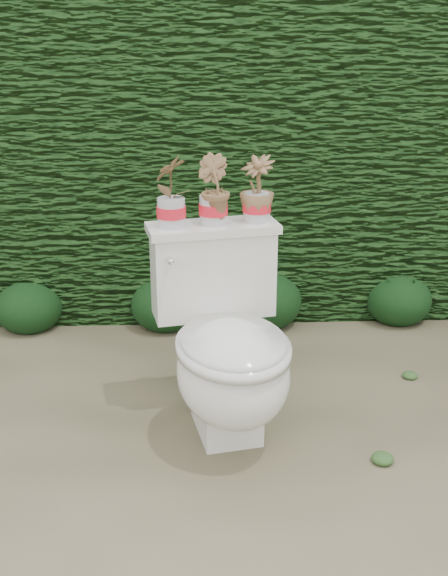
{
  "coord_description": "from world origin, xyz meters",
  "views": [
    {
      "loc": [
        -0.09,
        -2.37,
        1.53
      ],
      "look_at": [
        0.02,
        0.19,
        0.55
      ],
      "focal_mm": 45.0,
      "sensor_mm": 36.0,
      "label": 1
    }
  ],
  "objects_px": {
    "toilet": "(228,350)",
    "potted_plant_left": "(171,193)",
    "potted_plant_right": "(257,191)",
    "potted_plant_center": "(213,192)"
  },
  "relations": [
    {
      "from": "toilet",
      "to": "potted_plant_right",
      "type": "distance_m",
      "value": 0.62
    },
    {
      "from": "toilet",
      "to": "potted_plant_right",
      "type": "height_order",
      "value": "potted_plant_right"
    },
    {
      "from": "potted_plant_left",
      "to": "potted_plant_right",
      "type": "relative_size",
      "value": 1.09
    },
    {
      "from": "toilet",
      "to": "potted_plant_left",
      "type": "relative_size",
      "value": 3.0
    },
    {
      "from": "potted_plant_center",
      "to": "toilet",
      "type": "bearing_deg",
      "value": 150.58
    },
    {
      "from": "potted_plant_center",
      "to": "potted_plant_right",
      "type": "relative_size",
      "value": 1.05
    },
    {
      "from": "toilet",
      "to": "potted_plant_center",
      "type": "bearing_deg",
      "value": 89.46
    },
    {
      "from": "potted_plant_center",
      "to": "potted_plant_left",
      "type": "bearing_deg",
      "value": 61.11
    },
    {
      "from": "toilet",
      "to": "potted_plant_right",
      "type": "xyz_separation_m",
      "value": [
        0.12,
        0.27,
        0.54
      ]
    },
    {
      "from": "potted_plant_left",
      "to": "potted_plant_center",
      "type": "xyz_separation_m",
      "value": [
        0.16,
        0.03,
        -0.01
      ]
    }
  ]
}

